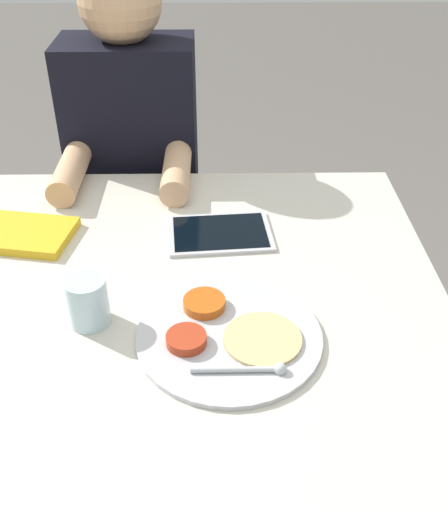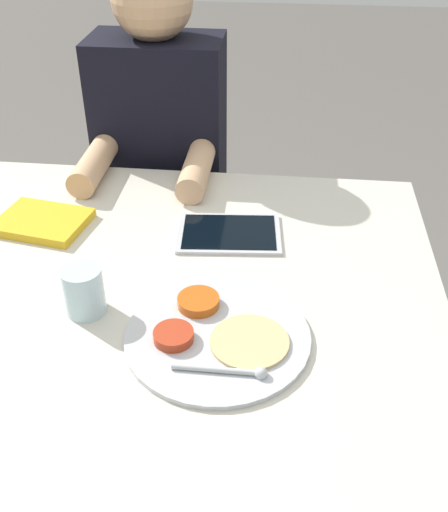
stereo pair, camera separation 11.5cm
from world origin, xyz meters
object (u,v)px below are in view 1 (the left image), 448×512
(thali_tray, at_px, (227,334))
(person_diner, at_px, (138,199))
(red_notebook, at_px, (27,235))
(tablet_device, at_px, (220,233))
(drinking_glass, at_px, (88,301))

(thali_tray, distance_m, person_diner, 0.83)
(red_notebook, distance_m, tablet_device, 0.42)
(thali_tray, relative_size, person_diner, 0.26)
(thali_tray, bearing_deg, person_diner, 107.98)
(person_diner, xyz_separation_m, drinking_glass, (0.00, -0.72, 0.21))
(tablet_device, height_order, person_diner, person_diner)
(drinking_glass, bearing_deg, red_notebook, 123.83)
(tablet_device, xyz_separation_m, drinking_glass, (-0.24, -0.28, 0.04))
(thali_tray, height_order, tablet_device, thali_tray)
(red_notebook, height_order, drinking_glass, drinking_glass)
(thali_tray, xyz_separation_m, person_diner, (-0.25, 0.77, -0.17))
(red_notebook, bearing_deg, drinking_glass, -56.17)
(tablet_device, bearing_deg, person_diner, 118.59)
(person_diner, bearing_deg, drinking_glass, -89.79)
(thali_tray, bearing_deg, tablet_device, 91.82)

